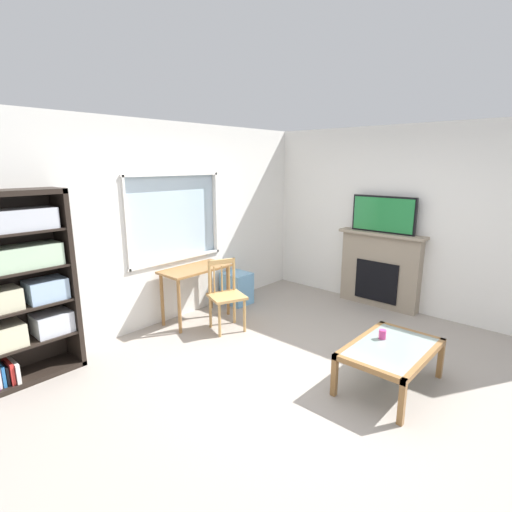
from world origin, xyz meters
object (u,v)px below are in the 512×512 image
desk_under_window (196,277)px  sippy_cup (382,334)px  tv (383,214)px  fireplace (380,269)px  coffee_table (391,352)px  bookshelf (21,284)px  plastic_drawer_unit (237,288)px  wooden_chair (226,295)px

desk_under_window → sippy_cup: (0.27, -2.52, -0.16)m
desk_under_window → sippy_cup: size_ratio=10.52×
tv → sippy_cup: tv is taller
fireplace → coffee_table: bearing=-152.4°
tv → coffee_table: tv is taller
sippy_cup → bookshelf: bearing=131.4°
bookshelf → desk_under_window: bearing=-3.0°
fireplace → coffee_table: size_ratio=1.24×
bookshelf → coffee_table: bookshelf is taller
fireplace → sippy_cup: bearing=-154.5°
sippy_cup → tv: bearing=25.8°
bookshelf → plastic_drawer_unit: size_ratio=3.89×
wooden_chair → sippy_cup: wooden_chair is taller
plastic_drawer_unit → wooden_chair: bearing=-143.7°
plastic_drawer_unit → coffee_table: bearing=-103.7°
desk_under_window → fireplace: bearing=-36.3°
coffee_table → sippy_cup: (0.10, 0.14, 0.10)m
coffee_table → desk_under_window: bearing=93.7°
bookshelf → sippy_cup: bookshelf is taller
coffee_table → sippy_cup: 0.20m
fireplace → tv: 0.82m
desk_under_window → tv: (2.16, -1.60, 0.77)m
plastic_drawer_unit → fireplace: (1.35, -1.65, 0.32)m
desk_under_window → coffee_table: size_ratio=0.92×
wooden_chair → fireplace: size_ratio=0.71×
plastic_drawer_unit → tv: size_ratio=0.51×
coffee_table → sippy_cup: bearing=54.0°
tv → fireplace: bearing=0.0°
desk_under_window → wooden_chair: bearing=-83.1°
coffee_table → wooden_chair: bearing=92.9°
wooden_chair → tv: (2.10, -1.09, 0.92)m
tv → coffee_table: 2.47m
desk_under_window → plastic_drawer_unit: (0.83, 0.05, -0.38)m
bookshelf → sippy_cup: bearing=-48.6°
bookshelf → desk_under_window: size_ratio=1.97×
plastic_drawer_unit → fireplace: bearing=-50.8°
wooden_chair → coffee_table: (0.11, -2.14, -0.10)m
tv → bookshelf: bearing=157.9°
wooden_chair → tv: size_ratio=0.96×
bookshelf → wooden_chair: (2.11, -0.63, -0.50)m
wooden_chair → plastic_drawer_unit: wooden_chair is taller
bookshelf → sippy_cup: 3.54m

